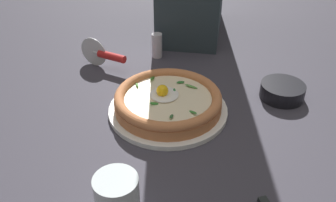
{
  "coord_description": "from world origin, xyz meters",
  "views": [
    {
      "loc": [
        0.71,
        -0.03,
        0.53
      ],
      "look_at": [
        -0.04,
        -0.03,
        0.03
      ],
      "focal_mm": 40.04,
      "sensor_mm": 36.0,
      "label": 1
    }
  ],
  "objects_px": {
    "pizza": "(168,100)",
    "pepper_shaker": "(157,45)",
    "pizza_cutter": "(105,55)",
    "side_bowl": "(282,91)"
  },
  "relations": [
    {
      "from": "pizza_cutter",
      "to": "pepper_shaker",
      "type": "xyz_separation_m",
      "value": [
        -0.07,
        0.15,
        -0.01
      ]
    },
    {
      "from": "pizza_cutter",
      "to": "pepper_shaker",
      "type": "height_order",
      "value": "pizza_cutter"
    },
    {
      "from": "side_bowl",
      "to": "pizza_cutter",
      "type": "relative_size",
      "value": 0.81
    },
    {
      "from": "pizza",
      "to": "pizza_cutter",
      "type": "height_order",
      "value": "pizza_cutter"
    },
    {
      "from": "pepper_shaker",
      "to": "side_bowl",
      "type": "bearing_deg",
      "value": 55.23
    },
    {
      "from": "pizza",
      "to": "pizza_cutter",
      "type": "bearing_deg",
      "value": -140.51
    },
    {
      "from": "side_bowl",
      "to": "pizza",
      "type": "bearing_deg",
      "value": -77.24
    },
    {
      "from": "pizza",
      "to": "pepper_shaker",
      "type": "bearing_deg",
      "value": -173.32
    },
    {
      "from": "side_bowl",
      "to": "pepper_shaker",
      "type": "distance_m",
      "value": 0.4
    },
    {
      "from": "pizza",
      "to": "pepper_shaker",
      "type": "xyz_separation_m",
      "value": [
        -0.29,
        -0.03,
        0.0
      ]
    }
  ]
}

